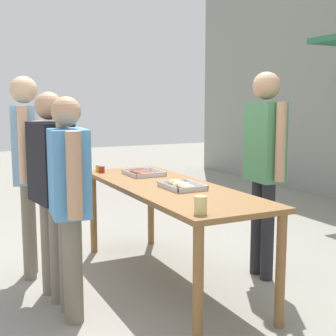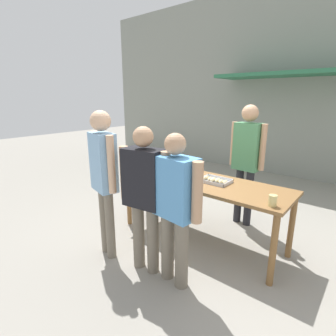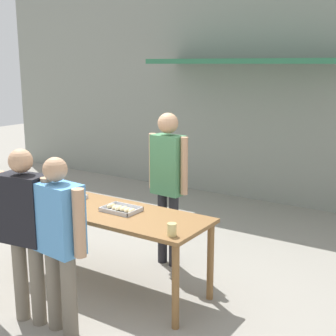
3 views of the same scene
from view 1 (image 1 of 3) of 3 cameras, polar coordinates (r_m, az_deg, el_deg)
name	(u,v)px [view 1 (image 1 of 3)]	position (r m, az deg, el deg)	size (l,w,h in m)	color
ground_plane	(168,282)	(4.23, 0.00, -13.68)	(24.00, 24.00, 0.00)	gray
serving_table	(168,197)	(4.01, 0.00, -3.51)	(2.31, 0.79, 0.86)	brown
food_tray_sausages	(144,174)	(4.55, -2.97, -0.68)	(0.37, 0.32, 0.04)	silver
food_tray_buns	(182,186)	(3.85, 1.73, -2.19)	(0.38, 0.28, 0.06)	silver
condiment_jar_mustard	(98,168)	(4.82, -8.47, -0.03)	(0.06, 0.06, 0.07)	gold
condiment_jar_ketchup	(102,169)	(4.74, -8.08, -0.15)	(0.06, 0.06, 0.07)	#B22319
beer_cup	(201,205)	(2.98, 3.99, -4.53)	(0.08, 0.08, 0.12)	#DBC67A
person_server_behind_table	(264,154)	(4.18, 11.68, 1.63)	(0.55, 0.24, 1.82)	#232328
person_customer_holding_hotdog	(26,157)	(4.29, -16.89, 1.33)	(0.52, 0.29, 1.79)	#756B5B
person_customer_with_cup	(68,190)	(3.41, -12.04, -2.68)	(0.66, 0.30, 1.61)	#756B5B
person_customer_waiting_in_line	(51,179)	(3.76, -14.04, -1.28)	(0.63, 0.30, 1.65)	#756B5B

